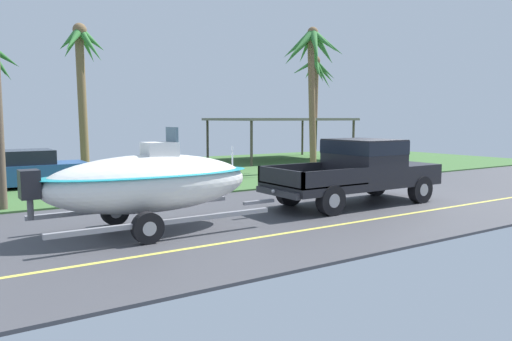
# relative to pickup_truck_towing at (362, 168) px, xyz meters

# --- Properties ---
(ground) EXTENTS (36.00, 22.00, 0.11)m
(ground) POSITION_rel_pickup_truck_towing_xyz_m (1.20, 8.34, -1.06)
(ground) COLOR #424247
(pickup_truck_towing) EXTENTS (5.59, 2.06, 1.89)m
(pickup_truck_towing) POSITION_rel_pickup_truck_towing_xyz_m (0.00, 0.00, 0.00)
(pickup_truck_towing) COLOR black
(pickup_truck_towing) RESTS_ON ground
(boat_on_trailer) EXTENTS (5.97, 2.33, 2.30)m
(boat_on_trailer) POSITION_rel_pickup_truck_towing_xyz_m (-6.55, -0.00, 0.03)
(boat_on_trailer) COLOR gray
(boat_on_trailer) RESTS_ON ground
(parked_sedan_near) EXTENTS (4.30, 1.87, 1.38)m
(parked_sedan_near) POSITION_rel_pickup_truck_towing_xyz_m (-7.89, 8.85, -0.38)
(parked_sedan_near) COLOR #234C89
(parked_sedan_near) RESTS_ON ground
(carport_awning) EXTENTS (7.67, 5.30, 2.51)m
(carport_awning) POSITION_rel_pickup_truck_towing_xyz_m (6.78, 13.36, 1.36)
(carport_awning) COLOR #4C4238
(carport_awning) RESTS_ON ground
(palm_tree_near_left) EXTENTS (2.42, 2.80, 7.09)m
(palm_tree_near_left) POSITION_rel_pickup_truck_towing_xyz_m (-4.18, 14.79, 4.13)
(palm_tree_near_left) COLOR brown
(palm_tree_near_left) RESTS_ON ground
(palm_tree_mid) EXTENTS (3.09, 2.95, 6.27)m
(palm_tree_mid) POSITION_rel_pickup_truck_towing_xyz_m (9.20, 13.08, 3.66)
(palm_tree_mid) COLOR brown
(palm_tree_mid) RESTS_ON ground
(palm_tree_far_left) EXTENTS (3.04, 2.70, 6.60)m
(palm_tree_far_left) POSITION_rel_pickup_truck_towing_xyz_m (4.07, 7.29, 4.20)
(palm_tree_far_left) COLOR brown
(palm_tree_far_left) RESTS_ON ground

